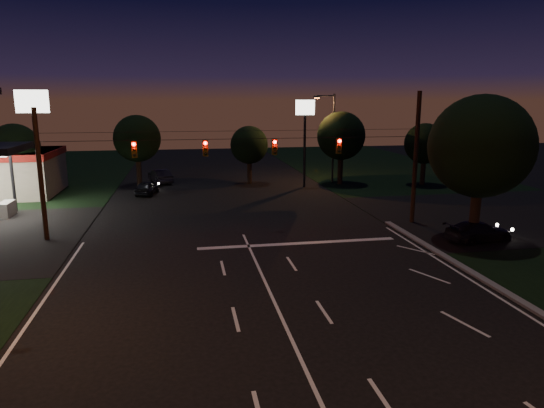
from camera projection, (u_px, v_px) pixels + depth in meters
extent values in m
plane|color=black|center=(291.00, 339.00, 17.39)|extent=(140.00, 140.00, 0.00)
cube|color=black|center=(505.00, 214.00, 36.30)|extent=(20.00, 16.00, 0.02)
cube|color=silver|center=(298.00, 243.00, 28.97)|extent=(12.00, 0.50, 0.01)
cylinder|color=black|center=(412.00, 222.00, 33.93)|extent=(0.30, 0.30, 9.00)
cylinder|color=black|center=(47.00, 240.00, 29.69)|extent=(0.28, 0.28, 8.00)
cylinder|color=black|center=(240.00, 139.00, 30.55)|extent=(24.00, 0.03, 0.03)
cylinder|color=black|center=(240.00, 131.00, 30.44)|extent=(24.00, 0.02, 0.02)
cube|color=#3F3307|center=(134.00, 149.00, 29.51)|extent=(0.32, 0.26, 1.00)
sphere|color=#FF0705|center=(134.00, 144.00, 29.29)|extent=(0.22, 0.22, 0.22)
sphere|color=black|center=(134.00, 150.00, 29.36)|extent=(0.20, 0.20, 0.20)
sphere|color=black|center=(134.00, 155.00, 29.43)|extent=(0.20, 0.20, 0.20)
cube|color=#3F3307|center=(205.00, 148.00, 30.27)|extent=(0.32, 0.26, 1.00)
sphere|color=#FF0705|center=(205.00, 143.00, 30.05)|extent=(0.22, 0.22, 0.22)
sphere|color=black|center=(205.00, 148.00, 30.12)|extent=(0.20, 0.20, 0.20)
sphere|color=black|center=(206.00, 154.00, 30.19)|extent=(0.20, 0.20, 0.20)
cube|color=#3F3307|center=(274.00, 147.00, 31.05)|extent=(0.32, 0.26, 1.00)
sphere|color=#FF0705|center=(275.00, 142.00, 30.83)|extent=(0.22, 0.22, 0.22)
sphere|color=black|center=(275.00, 147.00, 30.90)|extent=(0.20, 0.20, 0.20)
sphere|color=black|center=(275.00, 152.00, 30.97)|extent=(0.20, 0.20, 0.20)
cube|color=#3F3307|center=(339.00, 146.00, 31.81)|extent=(0.32, 0.26, 1.00)
sphere|color=#FF0705|center=(340.00, 141.00, 31.58)|extent=(0.22, 0.22, 0.22)
sphere|color=black|center=(339.00, 146.00, 31.65)|extent=(0.20, 0.20, 0.20)
sphere|color=black|center=(339.00, 151.00, 31.72)|extent=(0.20, 0.20, 0.20)
cube|color=gray|center=(6.00, 209.00, 35.51)|extent=(0.80, 2.00, 1.10)
cylinder|color=black|center=(13.00, 180.00, 37.05)|extent=(0.24, 0.24, 4.80)
cylinder|color=black|center=(38.00, 165.00, 35.28)|extent=(0.24, 0.24, 7.50)
cube|color=white|center=(32.00, 101.00, 34.32)|extent=(2.20, 0.30, 1.60)
cylinder|color=black|center=(305.00, 152.00, 46.91)|extent=(0.24, 0.24, 7.00)
cube|color=white|center=(305.00, 107.00, 46.02)|extent=(1.80, 0.30, 1.40)
cylinder|color=black|center=(333.00, 139.00, 49.24)|extent=(0.20, 0.20, 9.00)
cylinder|color=black|center=(326.00, 96.00, 48.17)|extent=(1.80, 0.12, 0.12)
cube|color=black|center=(317.00, 97.00, 48.03)|extent=(0.60, 0.35, 0.22)
cube|color=orange|center=(317.00, 98.00, 48.06)|extent=(0.45, 0.25, 0.04)
cylinder|color=black|center=(475.00, 209.00, 28.96)|extent=(0.60, 0.60, 4.00)
sphere|color=black|center=(481.00, 146.00, 28.17)|extent=(6.00, 6.00, 6.00)
sphere|color=black|center=(485.00, 149.00, 28.75)|extent=(4.50, 4.50, 4.50)
sphere|color=black|center=(468.00, 148.00, 28.38)|extent=(4.20, 4.20, 4.20)
cylinder|color=black|center=(18.00, 180.00, 42.74)|extent=(0.49, 0.49, 3.00)
sphere|color=black|center=(15.00, 148.00, 42.15)|extent=(4.20, 4.20, 4.20)
sphere|color=black|center=(21.00, 149.00, 42.55)|extent=(3.15, 3.15, 3.15)
sphere|color=black|center=(11.00, 149.00, 42.29)|extent=(2.94, 2.94, 2.94)
cylinder|color=black|center=(139.00, 169.00, 48.32)|extent=(0.52, 0.52, 3.25)
sphere|color=black|center=(137.00, 138.00, 47.68)|extent=(4.60, 4.60, 4.60)
sphere|color=black|center=(142.00, 140.00, 48.12)|extent=(3.45, 3.45, 3.45)
sphere|color=black|center=(133.00, 139.00, 47.84)|extent=(3.22, 3.22, 3.22)
cylinder|color=black|center=(249.00, 170.00, 49.36)|extent=(0.47, 0.47, 2.75)
sphere|color=black|center=(249.00, 145.00, 48.81)|extent=(3.80, 3.80, 3.80)
sphere|color=black|center=(252.00, 146.00, 49.18)|extent=(2.85, 2.85, 2.85)
sphere|color=black|center=(245.00, 146.00, 48.94)|extent=(2.66, 2.66, 2.66)
cylinder|color=black|center=(340.00, 168.00, 48.95)|extent=(0.53, 0.53, 3.40)
sphere|color=black|center=(341.00, 136.00, 48.28)|extent=(4.80, 4.80, 4.80)
sphere|color=black|center=(345.00, 137.00, 48.74)|extent=(3.60, 3.60, 3.60)
sphere|color=black|center=(336.00, 137.00, 48.45)|extent=(3.36, 3.36, 3.36)
cylinder|color=black|center=(423.00, 171.00, 48.49)|extent=(0.48, 0.48, 2.90)
sphere|color=black|center=(425.00, 143.00, 47.92)|extent=(4.00, 4.00, 4.00)
sphere|color=black|center=(427.00, 144.00, 48.30)|extent=(3.00, 3.00, 3.00)
sphere|color=black|center=(420.00, 144.00, 48.06)|extent=(2.80, 2.80, 2.80)
imported|color=black|center=(147.00, 188.00, 43.72)|extent=(2.19, 3.93, 1.27)
imported|color=black|center=(160.00, 176.00, 49.98)|extent=(2.79, 4.56, 1.42)
imported|color=black|center=(478.00, 231.00, 29.32)|extent=(4.46, 2.37, 1.23)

